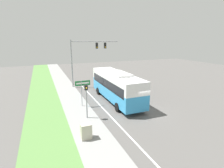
{
  "coord_description": "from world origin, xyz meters",
  "views": [
    {
      "loc": [
        -9.33,
        -14.22,
        7.11
      ],
      "look_at": [
        -1.4,
        5.14,
        1.81
      ],
      "focal_mm": 28.0,
      "sensor_mm": 36.0,
      "label": 1
    }
  ],
  "objects_px": {
    "pedestrian_signal": "(86,96)",
    "street_sign": "(82,87)",
    "signal_gantry": "(86,53)",
    "bus": "(116,85)",
    "utility_cabinet": "(86,131)"
  },
  "relations": [
    {
      "from": "utility_cabinet",
      "to": "signal_gantry",
      "type": "bearing_deg",
      "value": 75.39
    },
    {
      "from": "pedestrian_signal",
      "to": "signal_gantry",
      "type": "bearing_deg",
      "value": 75.62
    },
    {
      "from": "street_sign",
      "to": "utility_cabinet",
      "type": "xyz_separation_m",
      "value": [
        -1.29,
        -6.59,
        -1.48
      ]
    },
    {
      "from": "signal_gantry",
      "to": "street_sign",
      "type": "bearing_deg",
      "value": -107.29
    },
    {
      "from": "street_sign",
      "to": "signal_gantry",
      "type": "bearing_deg",
      "value": 72.71
    },
    {
      "from": "bus",
      "to": "utility_cabinet",
      "type": "bearing_deg",
      "value": -127.62
    },
    {
      "from": "pedestrian_signal",
      "to": "street_sign",
      "type": "xyz_separation_m",
      "value": [
        0.35,
        3.19,
        -0.02
      ]
    },
    {
      "from": "utility_cabinet",
      "to": "bus",
      "type": "bearing_deg",
      "value": 52.38
    },
    {
      "from": "signal_gantry",
      "to": "utility_cabinet",
      "type": "xyz_separation_m",
      "value": [
        -3.92,
        -15.03,
        -4.44
      ]
    },
    {
      "from": "signal_gantry",
      "to": "street_sign",
      "type": "distance_m",
      "value": 9.32
    },
    {
      "from": "bus",
      "to": "signal_gantry",
      "type": "height_order",
      "value": "signal_gantry"
    },
    {
      "from": "signal_gantry",
      "to": "utility_cabinet",
      "type": "height_order",
      "value": "signal_gantry"
    },
    {
      "from": "bus",
      "to": "street_sign",
      "type": "bearing_deg",
      "value": -173.21
    },
    {
      "from": "bus",
      "to": "utility_cabinet",
      "type": "height_order",
      "value": "bus"
    },
    {
      "from": "signal_gantry",
      "to": "street_sign",
      "type": "height_order",
      "value": "signal_gantry"
    }
  ]
}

